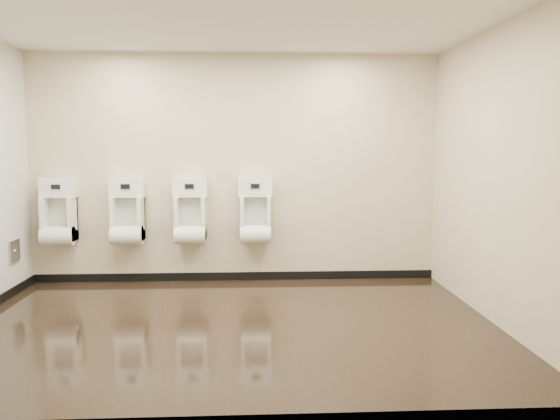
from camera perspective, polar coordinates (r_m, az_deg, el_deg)
The scene contains 11 objects.
ground at distance 5.28m, azimuth -5.17°, elevation -11.86°, with size 5.00×3.50×0.00m, color black.
ceiling at distance 5.13m, azimuth -5.51°, elevation 19.29°, with size 5.00×3.50×0.00m, color silver.
back_wall at distance 6.76m, azimuth -4.71°, elevation 4.31°, with size 5.00×0.02×2.80m, color beige.
front_wall at distance 3.27m, azimuth -6.62°, elevation 1.81°, with size 5.00×0.02×2.80m, color beige.
right_wall at distance 5.51m, azimuth 21.67°, elevation 3.33°, with size 0.02×3.50×2.80m, color beige.
skirting_back at distance 6.94m, azimuth -4.61°, elevation -6.91°, with size 5.00×0.02×0.10m, color black.
access_panel at distance 6.86m, azimuth -26.02°, elevation -3.88°, with size 0.04×0.25×0.25m.
urinal_0 at distance 7.06m, azimuth -22.12°, elevation -0.62°, with size 0.42×0.32×0.79m.
urinal_1 at distance 6.84m, azimuth -15.66°, elevation -0.60°, with size 0.42×0.32×0.79m.
urinal_2 at distance 6.71m, azimuth -9.34°, elevation -0.57°, with size 0.42×0.32×0.79m.
urinal_3 at distance 6.67m, azimuth -2.59°, elevation -0.53°, with size 0.42×0.32×0.79m.
Camera 1 is at (0.21, -5.00, 1.67)m, focal length 35.00 mm.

